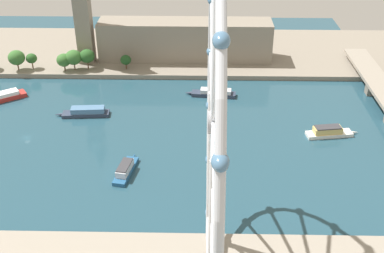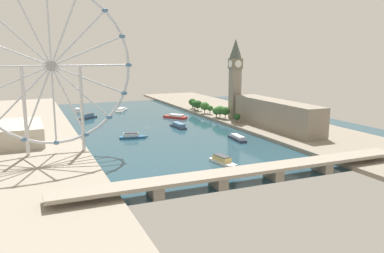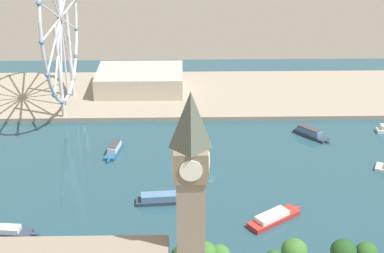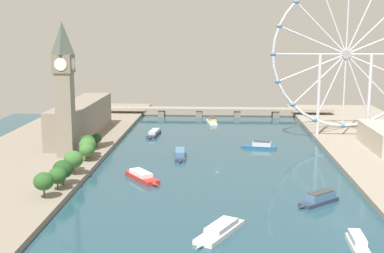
% 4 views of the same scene
% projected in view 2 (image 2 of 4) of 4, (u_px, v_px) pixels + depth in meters
% --- Properties ---
extents(ground_plane, '(405.80, 405.80, 0.00)m').
position_uv_depth(ground_plane, '(147.00, 125.00, 400.07)').
color(ground_plane, '#234756').
extents(riverbank_left, '(90.00, 520.00, 3.00)m').
position_uv_depth(riverbank_left, '(246.00, 116.00, 445.63)').
color(riverbank_left, gray).
rests_on(riverbank_left, ground_plane).
extents(riverbank_right, '(90.00, 520.00, 3.00)m').
position_uv_depth(riverbank_right, '(22.00, 133.00, 353.96)').
color(riverbank_right, gray).
rests_on(riverbank_right, ground_plane).
extents(clock_tower, '(12.62, 12.62, 84.30)m').
position_uv_depth(clock_tower, '(235.00, 78.00, 416.95)').
color(clock_tower, gray).
rests_on(clock_tower, riverbank_left).
extents(parliament_block, '(22.00, 116.05, 26.06)m').
position_uv_depth(parliament_block, '(276.00, 114.00, 366.02)').
color(parliament_block, gray).
rests_on(parliament_block, riverbank_left).
extents(tree_row_embankment, '(13.39, 121.18, 13.51)m').
position_uv_depth(tree_row_embankment, '(208.00, 107.00, 449.65)').
color(tree_row_embankment, '#513823').
rests_on(tree_row_embankment, riverbank_left).
extents(ferris_wheel, '(112.70, 3.20, 116.72)m').
position_uv_depth(ferris_wheel, '(51.00, 67.00, 267.18)').
color(ferris_wheel, silver).
rests_on(ferris_wheel, riverbank_right).
extents(riverside_hall, '(45.27, 62.44, 14.77)m').
position_uv_depth(riverside_hall, '(12.00, 133.00, 308.28)').
color(riverside_hall, '#BCB29E').
rests_on(riverside_hall, riverbank_right).
extents(river_bridge, '(217.80, 14.89, 8.16)m').
position_uv_depth(river_bridge, '(247.00, 172.00, 222.05)').
color(river_bridge, gray).
rests_on(river_bridge, ground_plane).
extents(tour_boat_0, '(22.72, 20.72, 5.73)m').
position_uv_depth(tour_boat_0, '(88.00, 116.00, 438.62)').
color(tour_boat_0, '#2D384C').
rests_on(tour_boat_0, ground_plane).
extents(tour_boat_1, '(21.29, 34.17, 4.19)m').
position_uv_depth(tour_boat_1, '(122.00, 110.00, 494.74)').
color(tour_boat_1, white).
rests_on(tour_boat_1, ground_plane).
extents(tour_boat_2, '(8.91, 30.97, 4.47)m').
position_uv_depth(tour_boat_2, '(237.00, 138.00, 331.51)').
color(tour_boat_2, '#2D384C').
rests_on(tour_boat_2, ground_plane).
extents(tour_boat_3, '(10.07, 28.18, 5.51)m').
position_uv_depth(tour_boat_3, '(223.00, 160.00, 260.70)').
color(tour_boat_3, white).
rests_on(tour_boat_3, ground_plane).
extents(tour_boat_4, '(26.06, 9.63, 5.29)m').
position_uv_depth(tour_boat_4, '(132.00, 136.00, 337.93)').
color(tour_boat_4, '#235684').
rests_on(tour_boat_4, ground_plane).
extents(tour_boat_5, '(8.92, 30.47, 4.96)m').
position_uv_depth(tour_boat_5, '(178.00, 126.00, 385.73)').
color(tour_boat_5, '#2D384C').
rests_on(tour_boat_5, ground_plane).
extents(tour_boat_6, '(6.41, 23.39, 5.03)m').
position_uv_depth(tour_boat_6, '(78.00, 111.00, 484.98)').
color(tour_boat_6, white).
rests_on(tour_boat_6, ground_plane).
extents(tour_boat_7, '(22.95, 29.63, 4.69)m').
position_uv_depth(tour_boat_7, '(175.00, 117.00, 441.05)').
color(tour_boat_7, '#B22D28').
rests_on(tour_boat_7, ground_plane).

